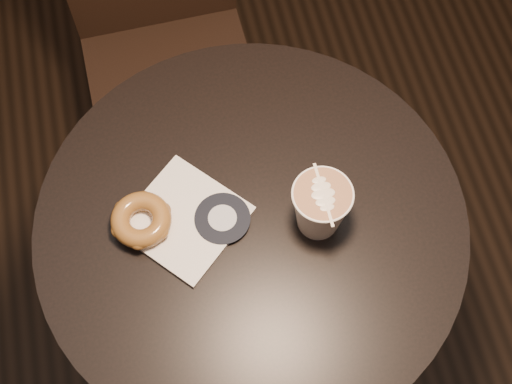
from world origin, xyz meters
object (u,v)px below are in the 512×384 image
cafe_table (252,262)px  pastry_bag (184,219)px  chair (160,21)px  doughnut (141,220)px  latte_cup (320,208)px

cafe_table → pastry_bag: size_ratio=4.55×
cafe_table → chair: (-0.07, 0.61, -0.02)m
cafe_table → pastry_bag: 0.23m
pastry_bag → doughnut: 0.07m
pastry_bag → doughnut: (-0.07, 0.01, 0.02)m
cafe_table → chair: bearing=96.9°
doughnut → latte_cup: (0.27, -0.05, 0.03)m
cafe_table → pastry_bag: pastry_bag is taller
cafe_table → doughnut: size_ratio=7.78×
chair → pastry_bag: bearing=-94.4°
chair → latte_cup: size_ratio=9.15×
pastry_bag → doughnut: size_ratio=1.71×
pastry_bag → cafe_table: bearing=-54.0°
chair → doughnut: chair is taller
pastry_bag → doughnut: bearing=134.0°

